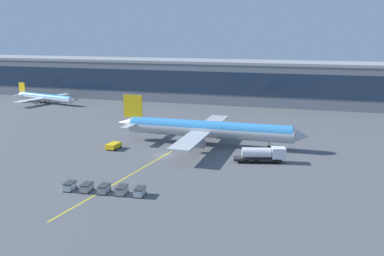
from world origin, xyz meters
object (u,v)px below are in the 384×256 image
Objects in this scene: baggage_cart_1 at (87,187)px; main_airliner at (208,129)px; fuel_tanker at (263,154)px; baggage_cart_4 at (140,191)px; commuter_jet_far at (45,97)px; pushback_tug at (114,145)px; baggage_cart_0 at (70,186)px; baggage_cart_3 at (122,190)px; baggage_cart_2 at (104,189)px.

main_airliner is at bearing 71.77° from baggage_cart_1.
fuel_tanker is 30.61m from baggage_cart_4.
baggage_cart_4 is at bearing -93.87° from main_airliner.
pushback_tug is at bearing -43.26° from commuter_jet_far.
baggage_cart_0 is 9.60m from baggage_cart_3.
baggage_cart_2 is at bearing 4.81° from baggage_cart_1.
pushback_tug is 27.83m from baggage_cart_1.
baggage_cart_2 is 1.00× the size of baggage_cart_4.
pushback_tug is at bearing 179.18° from fuel_tanker.
commuter_jet_far is (-90.70, 52.76, 0.69)m from fuel_tanker.
baggage_cart_1 is at bearing -175.19° from baggage_cart_4.
baggage_cart_2 is 0.09× the size of commuter_jet_far.
fuel_tanker is 35.01m from baggage_cart_2.
main_airliner is at bearing 145.30° from fuel_tanker.
baggage_cart_4 is at bearing -124.40° from fuel_tanker.
baggage_cart_0 and baggage_cart_4 have the same top height.
baggage_cart_2 is at bearing -132.54° from fuel_tanker.
baggage_cart_0 is 3.20m from baggage_cart_1.
fuel_tanker is at bearing 41.22° from baggage_cart_0.
commuter_jet_far is at bearing 150.75° from main_airliner.
baggage_cart_3 is (-20.47, -25.52, -0.96)m from fuel_tanker.
baggage_cart_1 is 1.00× the size of baggage_cart_3.
pushback_tug is 31.35m from baggage_cart_4.
fuel_tanker is 0.36× the size of commuter_jet_far.
main_airliner reaches higher than baggage_cart_0.
fuel_tanker reaches higher than baggage_cart_0.
baggage_cart_1 reaches higher than pushback_tug.
baggage_cart_1 is at bearing -72.62° from pushback_tug.
baggage_cart_1 is (-26.85, -26.05, -0.96)m from fuel_tanker.
pushback_tug is at bearing 100.82° from baggage_cart_0.
commuter_jet_far is at bearing 130.48° from baggage_cart_2.
baggage_cart_2 and baggage_cart_4 have the same top height.
fuel_tanker is 4.00× the size of baggage_cart_0.
fuel_tanker is at bearing -34.70° from main_airliner.
baggage_cart_1 is (8.31, -26.56, -0.07)m from pushback_tug.
baggage_cart_4 is (3.19, 0.27, 0.00)m from baggage_cart_3.
main_airliner is 39.77m from baggage_cart_0.
fuel_tanker reaches higher than baggage_cart_1.
fuel_tanker is at bearing -0.82° from pushback_tug.
pushback_tug is at bearing 113.63° from baggage_cart_2.
baggage_cart_1 is (-11.97, -36.36, -3.24)m from main_airliner.
baggage_cart_2 is at bearing -49.52° from commuter_jet_far.
baggage_cart_2 is (-8.78, -36.09, -3.24)m from main_airliner.
baggage_cart_0 is at bearing -175.19° from baggage_cart_3.
fuel_tanker is 37.42m from baggage_cart_1.
baggage_cart_4 is (-17.29, -25.25, -0.96)m from fuel_tanker.
pushback_tug is 27.31m from baggage_cart_0.
main_airliner is 4.30× the size of fuel_tanker.
baggage_cart_4 is (9.57, 0.80, 0.00)m from baggage_cart_1.
pushback_tug is 1.42× the size of baggage_cart_1.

